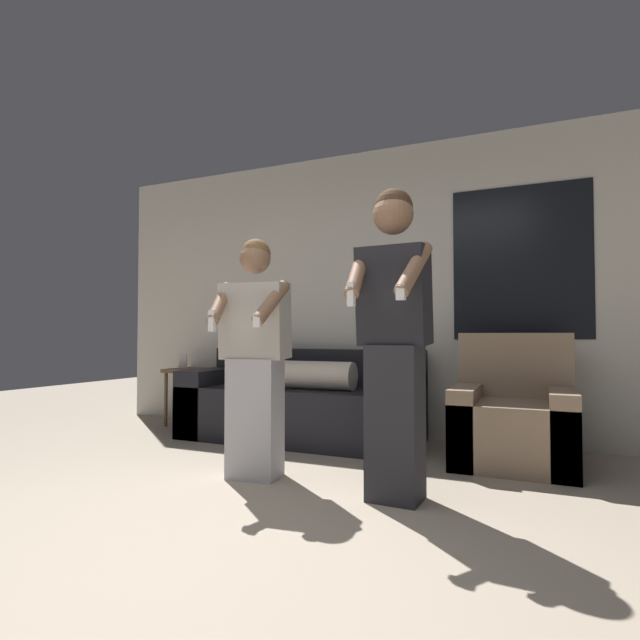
# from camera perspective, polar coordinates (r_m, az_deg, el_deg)

# --- Properties ---
(ground_plane) EXTENTS (14.00, 14.00, 0.00)m
(ground_plane) POSITION_cam_1_polar(r_m,az_deg,el_deg) (2.25, -15.32, -26.08)
(ground_plane) COLOR tan
(wall_back) EXTENTS (6.11, 0.07, 2.70)m
(wall_back) POSITION_cam_1_polar(r_m,az_deg,el_deg) (4.73, 8.15, 3.35)
(wall_back) COLOR beige
(wall_back) RESTS_ON ground_plane
(couch) EXTENTS (2.11, 0.88, 0.80)m
(couch) POSITION_cam_1_polar(r_m,az_deg,el_deg) (4.55, -2.17, -9.62)
(couch) COLOR black
(couch) RESTS_ON ground_plane
(armchair) EXTENTS (0.82, 0.81, 0.95)m
(armchair) POSITION_cam_1_polar(r_m,az_deg,el_deg) (3.96, 21.27, -10.62)
(armchair) COLOR #937A60
(armchair) RESTS_ON ground_plane
(side_table) EXTENTS (0.50, 0.44, 0.74)m
(side_table) POSITION_cam_1_polar(r_m,az_deg,el_deg) (5.43, -14.28, -6.37)
(side_table) COLOR brown
(side_table) RESTS_ON ground_plane
(person_left) EXTENTS (0.49, 0.50, 1.57)m
(person_left) POSITION_cam_1_polar(r_m,az_deg,el_deg) (3.32, -7.46, -4.26)
(person_left) COLOR #B2B2B7
(person_left) RESTS_ON ground_plane
(person_right) EXTENTS (0.46, 0.48, 1.77)m
(person_right) POSITION_cam_1_polar(r_m,az_deg,el_deg) (2.86, 8.46, -1.91)
(person_right) COLOR #28282D
(person_right) RESTS_ON ground_plane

